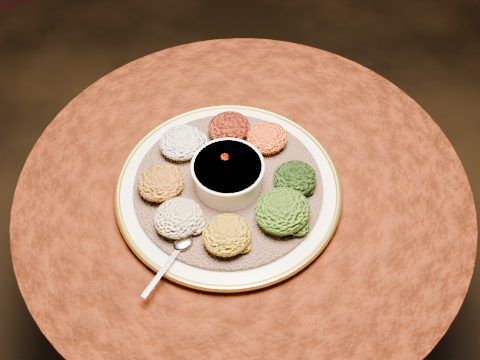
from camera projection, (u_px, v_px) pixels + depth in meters
table at (243, 229)px, 1.28m from camera, size 0.96×0.96×0.73m
platter at (228, 188)px, 1.11m from camera, size 0.53×0.53×0.02m
injera at (228, 185)px, 1.10m from camera, size 0.50×0.50×0.01m
stew_bowl at (228, 173)px, 1.07m from camera, size 0.14×0.14×0.06m
spoon at (180, 247)px, 1.00m from camera, size 0.14×0.07×0.01m
portion_ayib at (182, 142)px, 1.13m from camera, size 0.10×0.09×0.05m
portion_kitfo at (229, 128)px, 1.16m from camera, size 0.09×0.09×0.04m
portion_tikil at (267, 138)px, 1.14m from camera, size 0.09×0.08×0.04m
portion_gomen at (295, 178)px, 1.08m from camera, size 0.09×0.09×0.04m
portion_mixveg at (282, 211)px, 1.03m from camera, size 0.11×0.10×0.05m
portion_kik at (227, 235)px, 1.00m from camera, size 0.09×0.09×0.05m
portion_timatim at (178, 218)px, 1.02m from camera, size 0.09×0.09×0.05m
portion_shiro at (161, 182)px, 1.07m from camera, size 0.10×0.09×0.05m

